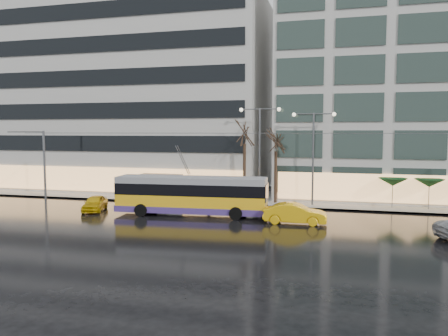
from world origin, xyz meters
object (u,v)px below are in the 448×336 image
(bus_shelter, at_px, (158,181))
(taxi_a, at_px, (95,203))
(trolleybus, at_px, (191,196))
(street_lamp_near, at_px, (260,142))

(bus_shelter, relative_size, taxi_a, 1.06)
(trolleybus, height_order, taxi_a, trolleybus)
(bus_shelter, bearing_deg, street_lamp_near, 0.63)
(bus_shelter, xyz_separation_m, taxi_a, (-2.93, -7.11, -1.28))
(trolleybus, xyz_separation_m, taxi_a, (-8.84, -0.25, -0.90))
(trolleybus, bearing_deg, taxi_a, -178.40)
(taxi_a, bearing_deg, street_lamp_near, 12.22)
(trolleybus, bearing_deg, street_lamp_near, 57.33)
(trolleybus, distance_m, street_lamp_near, 9.39)
(bus_shelter, height_order, street_lamp_near, street_lamp_near)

